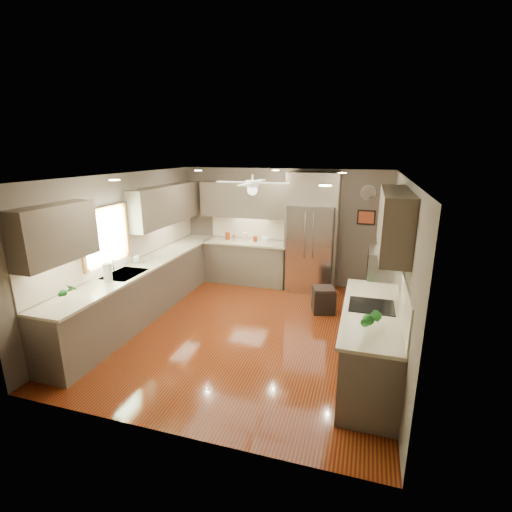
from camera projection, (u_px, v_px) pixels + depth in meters
The scene contains 28 objects.
floor at pixel (247, 329), 6.18m from camera, with size 5.00×5.00×0.00m, color #471009.
ceiling at pixel (246, 176), 5.49m from camera, with size 5.00×5.00×0.00m, color white.
wall_back at pixel (282, 227), 8.14m from camera, with size 4.50×4.50×0.00m, color brown.
wall_front at pixel (165, 326), 3.54m from camera, with size 4.50×4.50×0.00m, color brown.
wall_left at pixel (125, 246), 6.46m from camera, with size 5.00×5.00×0.00m, color brown.
wall_right at pixel (399, 269), 5.21m from camera, with size 5.00×5.00×0.00m, color brown.
canister_a at pixel (228, 236), 8.30m from camera, with size 0.11×0.11×0.17m, color maroon.
canister_b at pixel (234, 237), 8.20m from camera, with size 0.08×0.08×0.13m, color silver.
canister_c at pixel (245, 237), 8.18m from camera, with size 0.11×0.11×0.17m, color beige.
canister_d at pixel (255, 239), 8.09m from camera, with size 0.09×0.09×0.13m, color maroon.
soap_bottle at pixel (138, 258), 6.52m from camera, with size 0.09×0.09×0.19m, color white.
potted_plant_left at pixel (67, 290), 4.86m from camera, with size 0.16×0.11×0.31m, color #1A5D1D.
potted_plant_right at pixel (371, 319), 4.04m from camera, with size 0.16×0.13×0.29m, color #1A5D1D.
bowl at pixel (266, 241), 8.04m from camera, with size 0.22×0.22×0.05m, color beige.
left_run at pixel (148, 286), 6.73m from camera, with size 0.65×4.70×1.45m.
back_run at pixel (247, 261), 8.28m from camera, with size 1.85×0.65×1.45m.
uppers at pixel (219, 209), 6.53m from camera, with size 4.50×4.70×0.95m.
window at pixel (105, 236), 5.91m from camera, with size 0.05×1.12×0.92m.
sink at pixel (125, 276), 6.01m from camera, with size 0.50×0.70×0.32m.
refrigerator at pixel (312, 235), 7.65m from camera, with size 1.06×0.75×2.45m.
right_run at pixel (370, 342), 4.77m from camera, with size 0.70×2.20×1.45m.
microwave at pixel (385, 264), 4.70m from camera, with size 0.43×0.55×0.34m.
ceiling_fan at pixel (252, 186), 5.82m from camera, with size 1.18×1.18×0.32m.
recessed_lights at pixel (252, 175), 5.88m from camera, with size 2.84×3.14×0.01m.
wall_clock at pixel (368, 193), 7.42m from camera, with size 0.30×0.03×0.30m.
framed_print at pixel (366, 217), 7.55m from camera, with size 0.36×0.03×0.30m.
stool at pixel (323, 300), 6.76m from camera, with size 0.48×0.48×0.47m.
paper_towel at pixel (108, 273), 5.60m from camera, with size 0.13×0.13×0.32m.
Camera 1 is at (1.76, -5.33, 2.86)m, focal length 26.00 mm.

